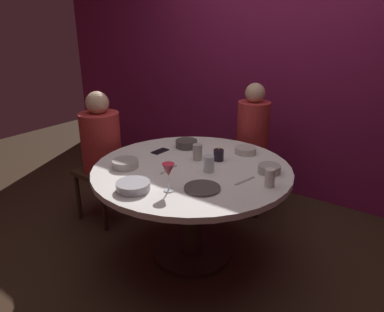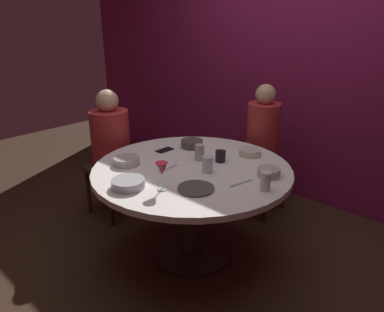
# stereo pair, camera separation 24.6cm
# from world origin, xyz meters

# --- Properties ---
(ground_plane) EXTENTS (8.00, 8.00, 0.00)m
(ground_plane) POSITION_xyz_m (0.00, 0.00, 0.00)
(ground_plane) COLOR #382619
(back_wall) EXTENTS (6.00, 0.10, 2.60)m
(back_wall) POSITION_xyz_m (0.00, 1.49, 1.30)
(back_wall) COLOR maroon
(back_wall) RESTS_ON ground
(dining_table) EXTENTS (1.39, 1.39, 0.72)m
(dining_table) POSITION_xyz_m (0.00, 0.00, 0.58)
(dining_table) COLOR white
(dining_table) RESTS_ON ground
(seated_diner_left) EXTENTS (0.40, 0.40, 1.15)m
(seated_diner_left) POSITION_xyz_m (-0.95, 0.00, 0.71)
(seated_diner_left) COLOR #3F2D1E
(seated_diner_left) RESTS_ON ground
(seated_diner_back) EXTENTS (0.40, 0.40, 1.18)m
(seated_diner_back) POSITION_xyz_m (0.00, 0.94, 0.72)
(seated_diner_back) COLOR #3F2D1E
(seated_diner_back) RESTS_ON ground
(candle_holder) EXTENTS (0.08, 0.08, 0.10)m
(candle_holder) POSITION_xyz_m (0.09, 0.21, 0.76)
(candle_holder) COLOR black
(candle_holder) RESTS_ON dining_table
(wine_glass) EXTENTS (0.08, 0.08, 0.18)m
(wine_glass) POSITION_xyz_m (0.11, -0.39, 0.85)
(wine_glass) COLOR silver
(wine_glass) RESTS_ON dining_table
(dinner_plate) EXTENTS (0.22, 0.22, 0.01)m
(dinner_plate) POSITION_xyz_m (0.26, -0.25, 0.73)
(dinner_plate) COLOR #4C4742
(dinner_plate) RESTS_ON dining_table
(cell_phone) EXTENTS (0.08, 0.14, 0.01)m
(cell_phone) POSITION_xyz_m (-0.38, 0.10, 0.72)
(cell_phone) COLOR black
(cell_phone) RESTS_ON dining_table
(bowl_serving_large) EXTENTS (0.21, 0.21, 0.05)m
(bowl_serving_large) POSITION_xyz_m (-0.08, -0.51, 0.75)
(bowl_serving_large) COLOR #B7B7BC
(bowl_serving_large) RESTS_ON dining_table
(bowl_salad_center) EXTENTS (0.16, 0.16, 0.05)m
(bowl_salad_center) POSITION_xyz_m (0.18, 0.46, 0.74)
(bowl_salad_center) COLOR beige
(bowl_salad_center) RESTS_ON dining_table
(bowl_small_white) EXTENTS (0.18, 0.18, 0.05)m
(bowl_small_white) POSITION_xyz_m (-0.37, -0.28, 0.75)
(bowl_small_white) COLOR #B2ADA3
(bowl_small_white) RESTS_ON dining_table
(bowl_sauce_side) EXTENTS (0.15, 0.15, 0.06)m
(bowl_sauce_side) POSITION_xyz_m (0.49, 0.21, 0.75)
(bowl_sauce_side) COLOR #B2ADA3
(bowl_sauce_side) RESTS_ON dining_table
(bowl_rice_portion) EXTENTS (0.17, 0.17, 0.06)m
(bowl_rice_portion) POSITION_xyz_m (-0.27, 0.31, 0.75)
(bowl_rice_portion) COLOR #4C4742
(bowl_rice_portion) RESTS_ON dining_table
(cup_near_candle) EXTENTS (0.07, 0.07, 0.11)m
(cup_near_candle) POSITION_xyz_m (0.14, -0.00, 0.78)
(cup_near_candle) COLOR silver
(cup_near_candle) RESTS_ON dining_table
(cup_by_left_diner) EXTENTS (0.07, 0.07, 0.12)m
(cup_by_left_diner) POSITION_xyz_m (-0.05, 0.13, 0.78)
(cup_by_left_diner) COLOR #B2ADA3
(cup_by_left_diner) RESTS_ON dining_table
(cup_by_right_diner) EXTENTS (0.06, 0.06, 0.12)m
(cup_by_right_diner) POSITION_xyz_m (0.57, 0.02, 0.78)
(cup_by_right_diner) COLOR silver
(cup_by_right_diner) RESTS_ON dining_table
(fork_near_plate) EXTENTS (0.06, 0.18, 0.01)m
(fork_near_plate) POSITION_xyz_m (0.42, 0.00, 0.72)
(fork_near_plate) COLOR #B7B7BC
(fork_near_plate) RESTS_ON dining_table
(knife_near_plate) EXTENTS (0.02, 0.18, 0.01)m
(knife_near_plate) POSITION_xyz_m (-0.10, -0.14, 0.72)
(knife_near_plate) COLOR #B7B7BC
(knife_near_plate) RESTS_ON dining_table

